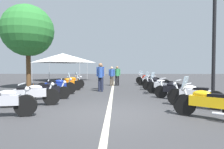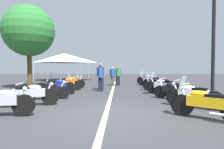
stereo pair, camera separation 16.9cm
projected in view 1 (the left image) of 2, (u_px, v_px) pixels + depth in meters
The scene contains 25 objects.
ground_plane at pixel (108, 113), 6.06m from camera, with size 80.00×80.00×0.00m, color #38383A.
lane_centre_stripe at pixel (112, 94), 10.35m from camera, with size 19.63×0.16×0.01m, color beige.
motorcycle_left_row_0 at pixel (2, 102), 5.55m from camera, with size 0.68×2.02×1.01m.
motorcycle_left_row_1 at pixel (31, 94), 7.16m from camera, with size 0.92×2.15×1.01m.
motorcycle_left_row_2 at pixel (48, 90), 8.67m from camera, with size 0.85×2.01×0.98m.
motorcycle_left_row_3 at pixel (57, 86), 10.32m from camera, with size 0.76×2.16×1.23m.
motorcycle_left_row_4 at pixel (66, 83), 12.02m from camera, with size 0.97×2.07×1.22m.
motorcycle_left_row_5 at pixel (70, 82), 13.62m from camera, with size 0.74×2.09×0.99m.
motorcycle_right_row_0 at pixel (207, 103), 5.37m from camera, with size 1.32×1.71×1.22m.
motorcycle_right_row_1 at pixel (194, 95), 6.95m from camera, with size 1.31×1.76×1.02m.
motorcycle_right_row_2 at pixel (175, 90), 8.59m from camera, with size 1.47×1.71×0.99m.
motorcycle_right_row_3 at pixel (163, 86), 10.39m from camera, with size 1.31×1.77×1.23m.
motorcycle_right_row_4 at pixel (157, 84), 12.01m from camera, with size 1.23×1.83×1.19m.
motorcycle_right_row_5 at pixel (155, 82), 13.46m from camera, with size 1.14×1.87×1.23m.
motorcycle_right_row_6 at pixel (149, 80), 15.27m from camera, with size 1.09×1.84×1.21m.
motorcycle_right_row_7 at pixel (147, 79), 16.83m from camera, with size 1.16×1.99×1.23m.
street_lamp_twin_globe at pixel (214, 14), 7.59m from camera, with size 0.32×1.22×5.52m.
traffic_cone_0 at pixel (33, 89), 10.34m from camera, with size 0.36×0.36×0.61m.
traffic_cone_1 at pixel (183, 88), 11.02m from camera, with size 0.36×0.36×0.61m.
bystander_0 at pixel (101, 75), 12.55m from camera, with size 0.32×0.53×1.73m.
bystander_1 at pixel (112, 75), 15.36m from camera, with size 0.32×0.52×1.59m.
bystander_2 at pixel (101, 75), 11.56m from camera, with size 0.32×0.51×1.78m.
bystander_3 at pixel (117, 74), 15.52m from camera, with size 0.32×0.53×1.62m.
roadside_tree_0 at pixel (28, 31), 13.19m from camera, with size 3.62×3.62×5.94m.
event_tent at pixel (62, 58), 21.82m from camera, with size 5.59×5.59×3.20m.
Camera 1 is at (-6.00, -0.25, 1.48)m, focal length 29.79 mm.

